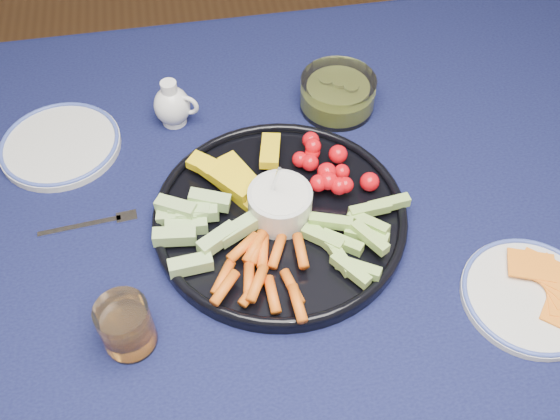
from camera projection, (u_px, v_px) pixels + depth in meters
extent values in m
plane|color=brown|center=(232.00, 411.00, 1.53)|extent=(4.00, 4.00, 0.00)
cylinder|color=#492A18|center=(482.00, 152.00, 1.59)|extent=(0.07, 0.07, 0.70)
cube|color=#492A18|center=(205.00, 240.00, 0.96)|extent=(1.60, 1.00, 0.04)
cube|color=black|center=(203.00, 231.00, 0.95)|extent=(1.66, 1.06, 0.01)
cube|color=black|center=(185.00, 82.00, 1.39)|extent=(1.66, 0.01, 0.30)
cylinder|color=black|center=(280.00, 218.00, 0.95)|extent=(0.38, 0.38, 0.02)
torus|color=black|center=(280.00, 213.00, 0.94)|extent=(0.38, 0.38, 0.01)
cylinder|color=silver|center=(280.00, 204.00, 0.92)|extent=(0.10, 0.10, 0.05)
cylinder|color=silver|center=(280.00, 195.00, 0.90)|extent=(0.08, 0.08, 0.01)
cylinder|color=white|center=(175.00, 120.00, 1.09)|extent=(0.04, 0.04, 0.01)
ellipsoid|color=white|center=(172.00, 106.00, 1.06)|extent=(0.06, 0.06, 0.07)
cylinder|color=white|center=(169.00, 89.00, 1.03)|extent=(0.03, 0.03, 0.03)
torus|color=white|center=(188.00, 105.00, 1.05)|extent=(0.04, 0.02, 0.04)
torus|color=#3E50AE|center=(170.00, 95.00, 1.04)|extent=(0.03, 0.03, 0.00)
cylinder|color=silver|center=(338.00, 93.00, 1.09)|extent=(0.13, 0.13, 0.06)
cylinder|color=olive|center=(337.00, 98.00, 1.10)|extent=(0.11, 0.11, 0.03)
cylinder|color=silver|center=(530.00, 297.00, 0.86)|extent=(0.19, 0.19, 0.01)
torus|color=#3E50AE|center=(531.00, 294.00, 0.86)|extent=(0.19, 0.19, 0.01)
cylinder|color=silver|center=(126.00, 326.00, 0.80)|extent=(0.07, 0.07, 0.08)
cylinder|color=orange|center=(129.00, 332.00, 0.81)|extent=(0.06, 0.06, 0.04)
cube|color=silver|center=(80.00, 226.00, 0.95)|extent=(0.12, 0.02, 0.00)
cube|color=silver|center=(127.00, 217.00, 0.96)|extent=(0.03, 0.02, 0.00)
cube|color=silver|center=(546.00, 288.00, 0.88)|extent=(0.11, 0.08, 0.00)
cylinder|color=silver|center=(61.00, 145.00, 1.05)|extent=(0.20, 0.20, 0.01)
torus|color=#3E50AE|center=(59.00, 143.00, 1.04)|extent=(0.20, 0.20, 0.01)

